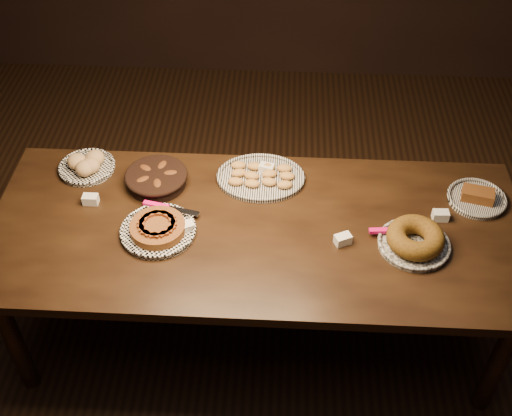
{
  "coord_description": "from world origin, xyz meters",
  "views": [
    {
      "loc": [
        0.1,
        -1.99,
        2.78
      ],
      "look_at": [
        -0.01,
        0.05,
        0.82
      ],
      "focal_mm": 45.0,
      "sensor_mm": 36.0,
      "label": 1
    }
  ],
  "objects_px": {
    "apple_tart_plate": "(158,229)",
    "bundt_cake_plate": "(415,240)",
    "buffet_table": "(257,239)",
    "madeleine_platter": "(261,177)"
  },
  "relations": [
    {
      "from": "apple_tart_plate",
      "to": "bundt_cake_plate",
      "type": "height_order",
      "value": "bundt_cake_plate"
    },
    {
      "from": "bundt_cake_plate",
      "to": "buffet_table",
      "type": "bearing_deg",
      "value": 149.56
    },
    {
      "from": "buffet_table",
      "to": "bundt_cake_plate",
      "type": "bearing_deg",
      "value": -6.59
    },
    {
      "from": "apple_tart_plate",
      "to": "bundt_cake_plate",
      "type": "relative_size",
      "value": 0.96
    },
    {
      "from": "madeleine_platter",
      "to": "bundt_cake_plate",
      "type": "relative_size",
      "value": 1.18
    },
    {
      "from": "buffet_table",
      "to": "madeleine_platter",
      "type": "distance_m",
      "value": 0.33
    },
    {
      "from": "buffet_table",
      "to": "apple_tart_plate",
      "type": "bearing_deg",
      "value": -172.67
    },
    {
      "from": "apple_tart_plate",
      "to": "bundt_cake_plate",
      "type": "bearing_deg",
      "value": 6.88
    },
    {
      "from": "apple_tart_plate",
      "to": "madeleine_platter",
      "type": "bearing_deg",
      "value": 49.09
    },
    {
      "from": "buffet_table",
      "to": "apple_tart_plate",
      "type": "relative_size",
      "value": 7.06
    }
  ]
}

